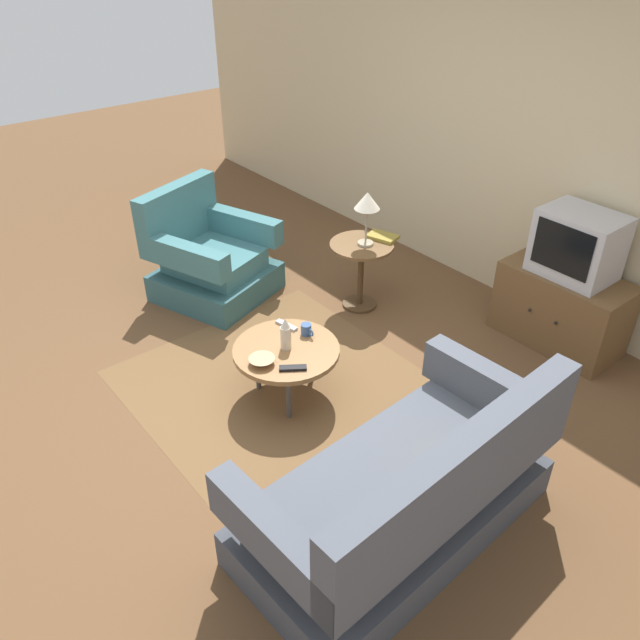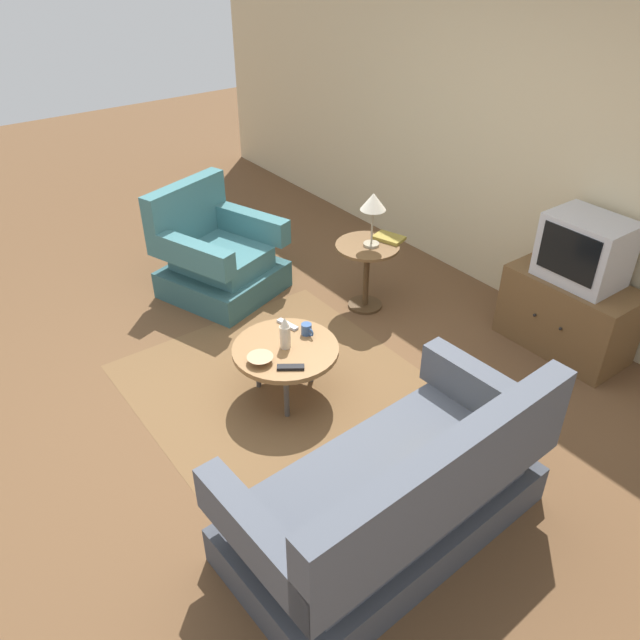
% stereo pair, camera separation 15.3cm
% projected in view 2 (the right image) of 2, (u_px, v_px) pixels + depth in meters
% --- Properties ---
extents(ground_plane, '(16.00, 16.00, 0.00)m').
position_uv_depth(ground_plane, '(280.00, 394.00, 4.40)').
color(ground_plane, brown).
extents(back_wall, '(9.00, 0.12, 2.70)m').
position_uv_depth(back_wall, '(533.00, 140.00, 4.86)').
color(back_wall, '#CCB78E').
rests_on(back_wall, ground).
extents(area_rug, '(2.19, 1.88, 0.00)m').
position_uv_depth(area_rug, '(287.00, 394.00, 4.40)').
color(area_rug, brown).
rests_on(area_rug, ground).
extents(armchair, '(1.10, 1.09, 0.93)m').
position_uv_depth(armchair, '(217.00, 258.00, 5.44)').
color(armchair, '#325C60').
rests_on(armchair, ground).
extents(couch, '(0.96, 1.75, 0.93)m').
position_uv_depth(couch, '(394.00, 497.00, 3.25)').
color(couch, '#3E424B').
rests_on(couch, ground).
extents(coffee_table, '(0.72, 0.72, 0.40)m').
position_uv_depth(coffee_table, '(285.00, 351.00, 4.20)').
color(coffee_table, olive).
rests_on(coffee_table, ground).
extents(side_table, '(0.52, 0.52, 0.58)m').
position_uv_depth(side_table, '(367.00, 262.00, 5.14)').
color(side_table, brown).
rests_on(side_table, ground).
extents(tv_stand, '(0.93, 0.51, 0.59)m').
position_uv_depth(tv_stand, '(567.00, 314.00, 4.72)').
color(tv_stand, brown).
rests_on(tv_stand, ground).
extents(television, '(0.56, 0.42, 0.48)m').
position_uv_depth(television, '(585.00, 250.00, 4.44)').
color(television, '#B7B7BC').
rests_on(television, tv_stand).
extents(table_lamp, '(0.20, 0.20, 0.44)m').
position_uv_depth(table_lamp, '(373.00, 204.00, 4.85)').
color(table_lamp, '#9E937A').
rests_on(table_lamp, side_table).
extents(vase, '(0.07, 0.07, 0.23)m').
position_uv_depth(vase, '(285.00, 333.00, 4.13)').
color(vase, beige).
rests_on(vase, coffee_table).
extents(mug, '(0.12, 0.07, 0.08)m').
position_uv_depth(mug, '(307.00, 329.00, 4.29)').
color(mug, '#335184').
rests_on(mug, coffee_table).
extents(bowl, '(0.17, 0.17, 0.04)m').
position_uv_depth(bowl, '(260.00, 359.00, 4.03)').
color(bowl, tan).
rests_on(bowl, coffee_table).
extents(tv_remote_dark, '(0.14, 0.17, 0.02)m').
position_uv_depth(tv_remote_dark, '(291.00, 367.00, 3.98)').
color(tv_remote_dark, black).
rests_on(tv_remote_dark, coffee_table).
extents(tv_remote_silver, '(0.18, 0.07, 0.02)m').
position_uv_depth(tv_remote_silver, '(288.00, 324.00, 4.39)').
color(tv_remote_silver, '#B2B2B7').
rests_on(tv_remote_silver, coffee_table).
extents(book, '(0.28, 0.22, 0.03)m').
position_uv_depth(book, '(389.00, 238.00, 5.12)').
color(book, olive).
rests_on(book, side_table).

